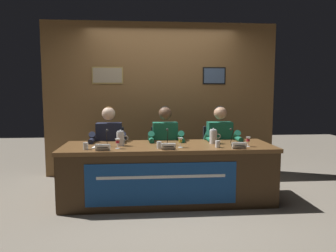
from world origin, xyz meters
TOP-DOWN VIEW (x-y plane):
  - ground_plane at (0.00, 0.00)m, footprint 12.00×12.00m
  - wall_back_panelled at (-0.00, 1.37)m, footprint 3.95×0.14m
  - conference_table at (-0.00, -0.11)m, footprint 2.75×0.88m
  - chair_left at (-0.82, 0.62)m, footprint 0.44×0.44m
  - panelist_left at (-0.82, 0.42)m, footprint 0.51×0.48m
  - nameplate_left at (-0.81, -0.35)m, footprint 0.17×0.06m
  - juice_glass_left at (-0.64, -0.22)m, footprint 0.06×0.06m
  - water_cup_left at (-1.02, -0.25)m, footprint 0.06×0.06m
  - microphone_left at (-0.79, -0.05)m, footprint 0.06×0.17m
  - chair_center at (0.00, 0.62)m, footprint 0.44×0.44m
  - panelist_center at (0.00, 0.42)m, footprint 0.51×0.48m
  - nameplate_center at (-0.02, -0.35)m, footprint 0.17×0.06m
  - juice_glass_center at (0.14, -0.21)m, footprint 0.06×0.06m
  - water_cup_center at (-0.13, -0.25)m, footprint 0.06×0.06m
  - microphone_center at (-0.01, -0.07)m, footprint 0.06×0.17m
  - chair_right at (0.82, 0.62)m, footprint 0.44×0.44m
  - panelist_right at (0.82, 0.42)m, footprint 0.51×0.48m
  - nameplate_right at (0.85, -0.35)m, footprint 0.18×0.06m
  - juice_glass_right at (1.01, -0.21)m, footprint 0.06×0.06m
  - water_cup_right at (0.61, -0.24)m, footprint 0.06×0.06m
  - microphone_right at (0.84, -0.08)m, footprint 0.06×0.17m
  - water_pitcher_left_side at (-0.62, -0.01)m, footprint 0.15×0.10m
  - water_pitcher_right_side at (0.62, 0.06)m, footprint 0.15×0.10m
  - document_stack_left at (-0.85, -0.15)m, footprint 0.22×0.17m

SIDE VIEW (x-z plane):
  - ground_plane at x=0.00m, z-range 0.00..0.00m
  - chair_left at x=-0.82m, z-range -0.01..0.89m
  - chair_center at x=0.00m, z-range -0.01..0.89m
  - chair_right at x=0.82m, z-range -0.01..0.89m
  - conference_table at x=0.00m, z-range 0.13..0.88m
  - panelist_left at x=-0.82m, z-range 0.10..1.33m
  - panelist_center at x=0.00m, z-range 0.10..1.33m
  - panelist_right at x=0.82m, z-range 0.10..1.33m
  - document_stack_left at x=-0.85m, z-range 0.75..0.76m
  - water_cup_left at x=-1.02m, z-range 0.74..0.83m
  - water_cup_center at x=-0.13m, z-range 0.74..0.83m
  - water_cup_right at x=0.61m, z-range 0.74..0.83m
  - nameplate_center at x=-0.02m, z-range 0.75..0.82m
  - nameplate_right at x=0.85m, z-range 0.75..0.82m
  - nameplate_left at x=-0.81m, z-range 0.75..0.82m
  - microphone_left at x=-0.79m, z-range 0.71..0.93m
  - microphone_center at x=-0.01m, z-range 0.71..0.93m
  - microphone_right at x=0.84m, z-range 0.71..0.93m
  - juice_glass_left at x=-0.64m, z-range 0.77..0.89m
  - juice_glass_center at x=0.14m, z-range 0.77..0.89m
  - juice_glass_right at x=1.01m, z-range 0.77..0.89m
  - water_pitcher_left_side at x=-0.62m, z-range 0.74..0.95m
  - water_pitcher_right_side at x=0.62m, z-range 0.74..0.95m
  - wall_back_panelled at x=0.00m, z-range 0.00..2.60m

